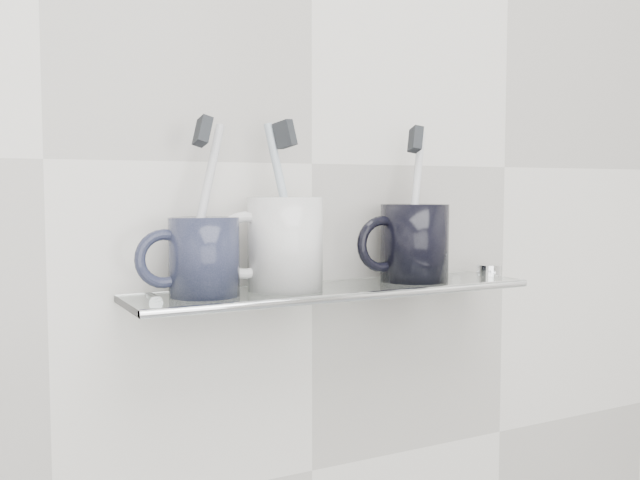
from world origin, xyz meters
TOP-DOWN VIEW (x-y plane):
  - wall_back at (0.00, 1.10)m, footprint 2.50×0.00m
  - shelf_glass at (0.00, 1.04)m, footprint 0.50×0.12m
  - shelf_rail at (0.00, 0.98)m, footprint 0.50×0.01m
  - bracket_left at (-0.21, 1.09)m, footprint 0.02×0.03m
  - bracket_right at (0.21, 1.09)m, footprint 0.02×0.03m
  - mug_left at (-0.16, 1.04)m, footprint 0.10×0.10m
  - mug_left_handle at (-0.21, 1.04)m, footprint 0.06×0.01m
  - toothbrush_left at (-0.16, 1.04)m, footprint 0.06×0.05m
  - bristles_left at (-0.16, 1.04)m, footprint 0.02×0.03m
  - mug_center at (-0.06, 1.04)m, footprint 0.09×0.09m
  - mug_center_handle at (-0.11, 1.04)m, footprint 0.08×0.01m
  - toothbrush_center at (-0.06, 1.04)m, footprint 0.04×0.04m
  - bristles_center at (-0.06, 1.04)m, footprint 0.02×0.03m
  - mug_right at (0.12, 1.04)m, footprint 0.10×0.10m
  - mug_right_handle at (0.07, 1.04)m, footprint 0.07×0.01m
  - toothbrush_right at (0.12, 1.04)m, footprint 0.05×0.04m
  - bristles_right at (0.12, 1.04)m, footprint 0.02×0.03m
  - chrome_cap at (0.24, 1.04)m, footprint 0.03×0.03m

SIDE VIEW (x-z plane):
  - bracket_left at x=-0.21m, z-range 1.08..1.09m
  - bracket_right at x=0.21m, z-range 1.08..1.09m
  - shelf_glass at x=0.00m, z-range 1.09..1.10m
  - shelf_rail at x=0.00m, z-range 1.09..1.10m
  - chrome_cap at x=0.24m, z-range 1.10..1.11m
  - mug_left at x=-0.16m, z-range 1.10..1.19m
  - mug_left_handle at x=-0.21m, z-range 1.11..1.18m
  - mug_right at x=0.12m, z-range 1.10..1.20m
  - mug_right_handle at x=0.07m, z-range 1.11..1.18m
  - mug_center at x=-0.06m, z-range 1.10..1.21m
  - mug_center_handle at x=-0.11m, z-range 1.12..1.19m
  - toothbrush_left at x=-0.16m, z-range 1.11..1.29m
  - toothbrush_center at x=-0.06m, z-range 1.11..1.29m
  - toothbrush_right at x=0.12m, z-range 1.11..1.29m
  - wall_back at x=0.00m, z-range 0.00..2.50m
  - bristles_left at x=-0.16m, z-range 1.26..1.30m
  - bristles_center at x=-0.06m, z-range 1.26..1.30m
  - bristles_right at x=0.12m, z-range 1.26..1.30m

